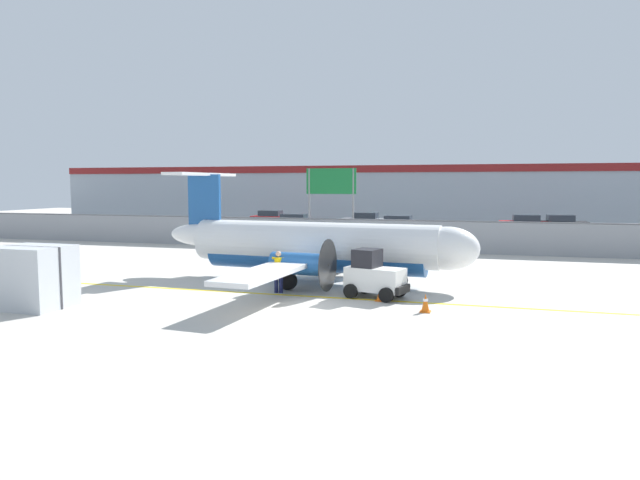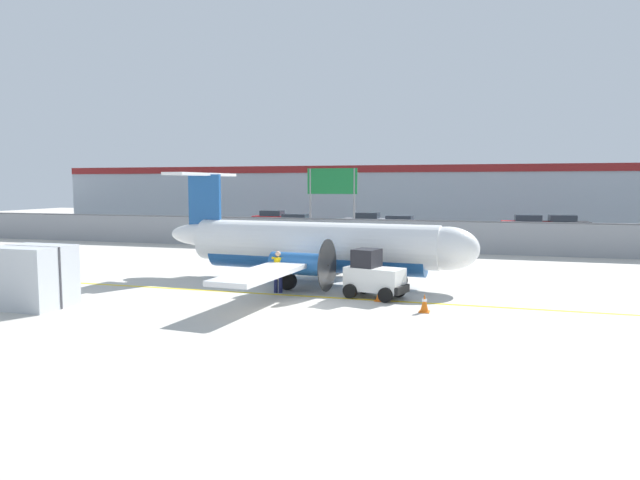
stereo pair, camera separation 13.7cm
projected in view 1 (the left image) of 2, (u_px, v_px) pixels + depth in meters
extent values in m
plane|color=#BCB7AD|center=(286.00, 306.00, 20.49)|extent=(140.00, 140.00, 0.00)
cube|color=yellow|center=(303.00, 296.00, 22.41)|extent=(84.00, 0.20, 0.01)
cube|color=gray|center=(377.00, 236.00, 37.61)|extent=(98.00, 0.04, 2.00)
cylinder|color=slate|center=(377.00, 220.00, 37.51)|extent=(98.00, 0.10, 0.10)
cube|color=#38383A|center=(401.00, 235.00, 48.70)|extent=(98.00, 17.00, 0.12)
cube|color=#A8B2BC|center=(424.00, 194.00, 66.09)|extent=(91.00, 8.00, 6.50)
cube|color=maroon|center=(420.00, 168.00, 61.98)|extent=(91.00, 0.20, 0.80)
cylinder|color=white|center=(314.00, 243.00, 25.50)|extent=(11.37, 2.77, 1.90)
ellipsoid|color=white|center=(448.00, 248.00, 23.44)|extent=(2.73, 2.00, 1.80)
ellipsoid|color=white|center=(200.00, 235.00, 27.55)|extent=(3.25, 1.29, 1.05)
cylinder|color=#1E5193|center=(314.00, 255.00, 25.55)|extent=(10.18, 2.27, 1.48)
cube|color=white|center=(316.00, 256.00, 25.52)|extent=(2.84, 16.08, 0.18)
cylinder|color=#1E5193|center=(339.00, 250.00, 27.87)|extent=(2.26, 1.07, 0.90)
cone|color=black|center=(361.00, 251.00, 27.47)|extent=(0.48, 0.47, 0.44)
cylinder|color=#262626|center=(364.00, 251.00, 27.42)|extent=(0.20, 2.10, 2.10)
cylinder|color=#1E5193|center=(298.00, 264.00, 23.03)|extent=(2.26, 1.07, 0.90)
cone|color=black|center=(324.00, 265.00, 22.63)|extent=(0.48, 0.47, 0.44)
cylinder|color=#262626|center=(328.00, 265.00, 22.57)|extent=(0.20, 2.10, 2.10)
cube|color=#1E5193|center=(204.00, 207.00, 27.31)|extent=(1.71, 0.31, 3.10)
cube|color=white|center=(201.00, 174.00, 27.21)|extent=(1.47, 4.87, 0.14)
cylinder|color=#59595B|center=(401.00, 269.00, 24.21)|extent=(0.15, 0.15, 0.97)
cylinder|color=black|center=(401.00, 280.00, 24.26)|extent=(0.62, 0.27, 0.60)
cylinder|color=#59595B|center=(324.00, 257.00, 27.75)|extent=(0.15, 0.15, 0.90)
cylinder|color=black|center=(324.00, 267.00, 27.80)|extent=(0.77, 0.28, 0.76)
cylinder|color=#59595B|center=(288.00, 270.00, 23.64)|extent=(0.15, 0.15, 0.90)
cylinder|color=black|center=(288.00, 281.00, 23.68)|extent=(0.77, 0.28, 0.76)
cube|color=silver|center=(375.00, 279.00, 22.00)|extent=(2.41, 1.65, 0.90)
cube|color=black|center=(367.00, 258.00, 22.10)|extent=(1.13, 1.20, 0.70)
cube|color=black|center=(403.00, 290.00, 21.43)|extent=(0.45, 1.10, 0.30)
cylinder|color=black|center=(399.00, 290.00, 22.16)|extent=(0.59, 0.32, 0.56)
cylinder|color=black|center=(386.00, 295.00, 21.14)|extent=(0.59, 0.32, 0.56)
cylinder|color=black|center=(365.00, 286.00, 22.94)|extent=(0.59, 0.32, 0.56)
cylinder|color=black|center=(351.00, 291.00, 21.93)|extent=(0.59, 0.32, 0.56)
cylinder|color=#191E4C|center=(276.00, 282.00, 23.05)|extent=(0.17, 0.17, 0.85)
cylinder|color=#191E4C|center=(281.00, 283.00, 23.01)|extent=(0.17, 0.17, 0.85)
cylinder|color=yellow|center=(278.00, 265.00, 22.96)|extent=(0.35, 0.35, 0.60)
cylinder|color=yellow|center=(273.00, 264.00, 23.01)|extent=(0.10, 0.10, 0.55)
cylinder|color=yellow|center=(284.00, 264.00, 22.90)|extent=(0.10, 0.10, 0.55)
sphere|color=tan|center=(278.00, 254.00, 22.92)|extent=(0.22, 0.22, 0.22)
cube|color=#B7BCC1|center=(33.00, 277.00, 20.24)|extent=(2.44, 2.05, 2.20)
cube|color=#333338|center=(33.00, 277.00, 20.24)|extent=(2.44, 0.13, 2.20)
cube|color=orange|center=(380.00, 300.00, 21.46)|extent=(0.36, 0.36, 0.04)
cone|color=orange|center=(380.00, 292.00, 21.43)|extent=(0.28, 0.28, 0.60)
cylinder|color=white|center=(380.00, 290.00, 21.42)|extent=(0.17, 0.17, 0.08)
cube|color=orange|center=(425.00, 311.00, 19.59)|extent=(0.36, 0.36, 0.04)
cone|color=orange|center=(425.00, 302.00, 19.55)|extent=(0.28, 0.28, 0.60)
cylinder|color=white|center=(426.00, 300.00, 19.55)|extent=(0.17, 0.17, 0.08)
cube|color=red|center=(272.00, 220.00, 58.57)|extent=(4.23, 1.78, 0.80)
cube|color=#262D38|center=(270.00, 213.00, 58.54)|extent=(2.23, 1.60, 0.56)
cylinder|color=black|center=(288.00, 223.00, 59.11)|extent=(0.60, 0.21, 0.60)
cylinder|color=black|center=(282.00, 224.00, 57.38)|extent=(0.60, 0.21, 0.60)
cylinder|color=black|center=(262.00, 222.00, 59.83)|extent=(0.60, 0.21, 0.60)
cylinder|color=black|center=(256.00, 223.00, 58.10)|extent=(0.60, 0.21, 0.60)
cube|color=#19662D|center=(292.00, 224.00, 51.76)|extent=(4.26, 1.86, 0.80)
cube|color=#262D38|center=(294.00, 217.00, 51.66)|extent=(2.26, 1.64, 0.56)
cylinder|color=black|center=(275.00, 228.00, 51.25)|extent=(0.61, 0.22, 0.60)
cylinder|color=black|center=(281.00, 227.00, 52.99)|extent=(0.61, 0.22, 0.60)
cylinder|color=black|center=(305.00, 229.00, 50.59)|extent=(0.61, 0.22, 0.60)
cylinder|color=black|center=(310.00, 228.00, 52.33)|extent=(0.61, 0.22, 0.60)
cube|color=gray|center=(364.00, 222.00, 54.43)|extent=(4.25, 1.82, 0.80)
cube|color=#262D38|center=(366.00, 215.00, 54.31)|extent=(2.24, 1.62, 0.56)
cylinder|color=black|center=(348.00, 226.00, 54.03)|extent=(0.61, 0.22, 0.60)
cylinder|color=black|center=(352.00, 225.00, 55.73)|extent=(0.61, 0.22, 0.60)
cylinder|color=black|center=(377.00, 227.00, 53.18)|extent=(0.61, 0.22, 0.60)
cylinder|color=black|center=(381.00, 226.00, 54.89)|extent=(0.61, 0.22, 0.60)
cube|color=gray|center=(400.00, 227.00, 49.04)|extent=(4.25, 1.84, 0.80)
cube|color=#262D38|center=(398.00, 219.00, 49.02)|extent=(2.25, 1.63, 0.56)
cylinder|color=black|center=(417.00, 230.00, 49.50)|extent=(0.61, 0.22, 0.60)
cylinder|color=black|center=(414.00, 232.00, 47.79)|extent=(0.61, 0.22, 0.60)
cylinder|color=black|center=(386.00, 229.00, 50.35)|extent=(0.61, 0.22, 0.60)
cylinder|color=black|center=(382.00, 231.00, 48.65)|extent=(0.61, 0.22, 0.60)
cube|color=navy|center=(441.00, 234.00, 41.60)|extent=(4.29, 1.94, 0.80)
cube|color=#262D38|center=(440.00, 225.00, 41.56)|extent=(2.29, 1.68, 0.56)
cylinder|color=black|center=(461.00, 238.00, 42.19)|extent=(0.61, 0.23, 0.60)
cylinder|color=black|center=(461.00, 240.00, 40.45)|extent=(0.61, 0.23, 0.60)
cylinder|color=black|center=(423.00, 237.00, 42.81)|extent=(0.61, 0.23, 0.60)
cylinder|color=black|center=(421.00, 239.00, 41.06)|extent=(0.61, 0.23, 0.60)
cube|color=red|center=(524.00, 226.00, 50.43)|extent=(4.27, 1.88, 0.80)
cube|color=#262D38|center=(526.00, 218.00, 50.33)|extent=(2.27, 1.66, 0.56)
cylinder|color=black|center=(508.00, 230.00, 49.92)|extent=(0.61, 0.23, 0.60)
cylinder|color=black|center=(507.00, 228.00, 51.66)|extent=(0.61, 0.23, 0.60)
cylinder|color=black|center=(542.00, 230.00, 49.27)|extent=(0.61, 0.23, 0.60)
cylinder|color=black|center=(539.00, 229.00, 51.01)|extent=(0.61, 0.23, 0.60)
cube|color=black|center=(562.00, 226.00, 50.11)|extent=(4.28, 1.91, 0.80)
cube|color=#262D38|center=(560.00, 218.00, 50.08)|extent=(2.27, 1.67, 0.56)
cylinder|color=black|center=(577.00, 229.00, 50.69)|extent=(0.61, 0.23, 0.60)
cylinder|color=black|center=(581.00, 231.00, 48.95)|extent=(0.61, 0.23, 0.60)
cylinder|color=black|center=(543.00, 228.00, 51.33)|extent=(0.61, 0.23, 0.60)
cylinder|color=black|center=(547.00, 230.00, 49.59)|extent=(0.61, 0.23, 0.60)
cylinder|color=slate|center=(309.00, 207.00, 40.58)|extent=(0.14, 0.14, 5.50)
cylinder|color=slate|center=(353.00, 208.00, 39.70)|extent=(0.14, 0.14, 5.50)
cube|color=#14662D|center=(331.00, 181.00, 39.96)|extent=(3.60, 0.10, 1.80)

